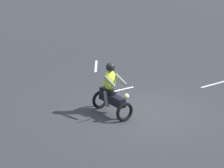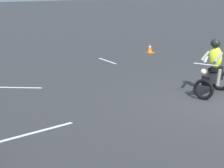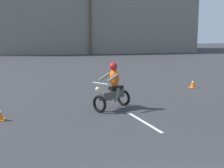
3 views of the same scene
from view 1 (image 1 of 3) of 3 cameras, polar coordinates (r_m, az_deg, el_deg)
The scene contains 4 objects.
ground_plane at distance 13.84m, azimuth 3.96°, elevation -3.66°, with size 120.00×120.00×0.00m, color #333335.
motorcycle_rider_foreground at distance 13.38m, azimuth -0.09°, elevation -1.08°, with size 1.11×1.54×1.66m.
lane_stripe_sw at distance 17.01m, azimuth 13.62°, elevation 0.12°, with size 0.10×1.77×0.01m, color silver.
lane_stripe_s at distance 18.80m, azimuth -2.10°, elevation 2.37°, with size 0.10×1.82×0.01m, color silver.
Camera 1 is at (3.70, 12.29, 5.17)m, focal length 70.00 mm.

